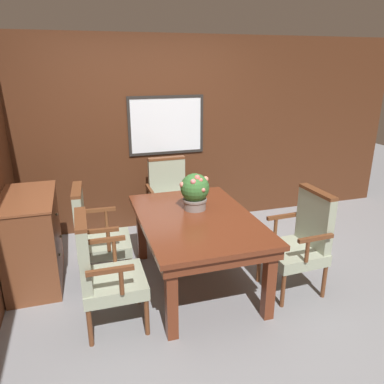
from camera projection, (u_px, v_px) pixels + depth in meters
The scene contains 9 objects.
ground_plane at pixel (188, 294), 3.61m from camera, with size 14.00×14.00×0.00m, color gray.
wall_back at pixel (149, 135), 4.81m from camera, with size 7.20×0.08×2.45m.
dining_table at pixel (197, 226), 3.58m from camera, with size 1.06×1.58×0.73m.
chair_right_near at pixel (301, 240), 3.55m from camera, with size 0.53×0.57×1.00m.
chair_head_far at pixel (170, 197), 4.68m from camera, with size 0.56×0.52×1.00m.
chair_left_near at pixel (103, 271), 3.02m from camera, with size 0.51×0.56×1.00m.
chair_left_far at pixel (95, 234), 3.68m from camera, with size 0.54×0.57×1.00m.
potted_plant at pixel (195, 191), 3.68m from camera, with size 0.30×0.30×0.37m.
sideboard_cabinet at pixel (33, 240), 3.70m from camera, with size 0.51×0.96×0.91m.
Camera 1 is at (-0.88, -2.96, 2.11)m, focal length 35.00 mm.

